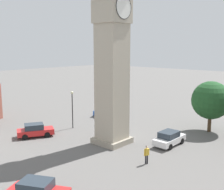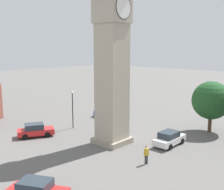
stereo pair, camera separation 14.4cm
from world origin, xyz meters
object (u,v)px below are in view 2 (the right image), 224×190
at_px(car_white_side, 169,138).
at_px(tree, 211,100).
at_px(clock_tower, 112,18).
at_px(lamp_post, 72,103).
at_px(car_red_corner, 108,112).
at_px(car_blue_kerb, 35,130).
at_px(pedestrian, 146,153).

relative_size(car_white_side, tree, 0.66).
bearing_deg(clock_tower, lamp_post, 83.37).
bearing_deg(lamp_post, car_red_corner, 5.39).
height_order(car_blue_kerb, pedestrian, pedestrian).
relative_size(pedestrian, lamp_post, 0.35).
height_order(car_red_corner, pedestrian, pedestrian).
distance_m(car_blue_kerb, car_white_side, 15.29).
height_order(car_blue_kerb, lamp_post, lamp_post).
relative_size(car_blue_kerb, pedestrian, 2.62).
bearing_deg(car_white_side, tree, -8.18).
bearing_deg(car_red_corner, lamp_post, -174.61).
height_order(car_white_side, tree, tree).
xyz_separation_m(car_white_side, tree, (7.67, -1.10, 3.15)).
bearing_deg(car_white_side, lamp_post, 101.85).
bearing_deg(clock_tower, car_white_side, -54.87).
height_order(clock_tower, car_red_corner, clock_tower).
bearing_deg(tree, pedestrian, 179.60).
height_order(clock_tower, pedestrian, clock_tower).
xyz_separation_m(clock_tower, car_blue_kerb, (-4.35, 8.09, -12.39)).
bearing_deg(lamp_post, pedestrian, -102.39).
relative_size(clock_tower, lamp_post, 4.67).
bearing_deg(car_red_corner, car_white_side, -109.52).
bearing_deg(tree, clock_tower, 151.37).
distance_m(car_blue_kerb, lamp_post, 5.81).
bearing_deg(car_white_side, clock_tower, 125.13).
relative_size(clock_tower, tree, 3.59).
xyz_separation_m(pedestrian, tree, (13.30, -0.09, 2.90)).
bearing_deg(car_white_side, car_blue_kerb, 121.01).
xyz_separation_m(clock_tower, tree, (11.19, -6.11, -9.24)).
relative_size(car_red_corner, pedestrian, 2.63).
relative_size(clock_tower, car_red_corner, 5.05).
xyz_separation_m(car_blue_kerb, car_red_corner, (12.58, 0.18, 0.00)).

